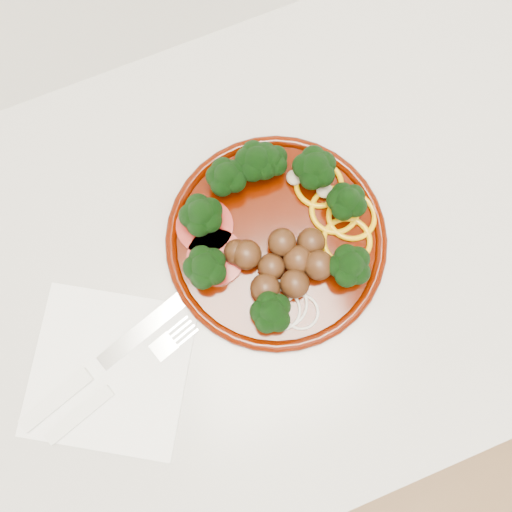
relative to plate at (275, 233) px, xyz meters
name	(u,v)px	position (x,y,z in m)	size (l,w,h in m)	color
counter	(335,271)	(0.14, -0.02, -0.47)	(2.40, 0.60, 0.90)	beige
plate	(275,233)	(0.00, 0.00, 0.00)	(0.26, 0.26, 0.06)	#3D0A00
napkin	(110,370)	(-0.24, -0.07, -0.02)	(0.18, 0.18, 0.00)	white
knife	(85,377)	(-0.26, -0.07, -0.01)	(0.23, 0.09, 0.01)	silver
fork	(98,400)	(-0.26, -0.10, -0.01)	(0.20, 0.08, 0.01)	white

